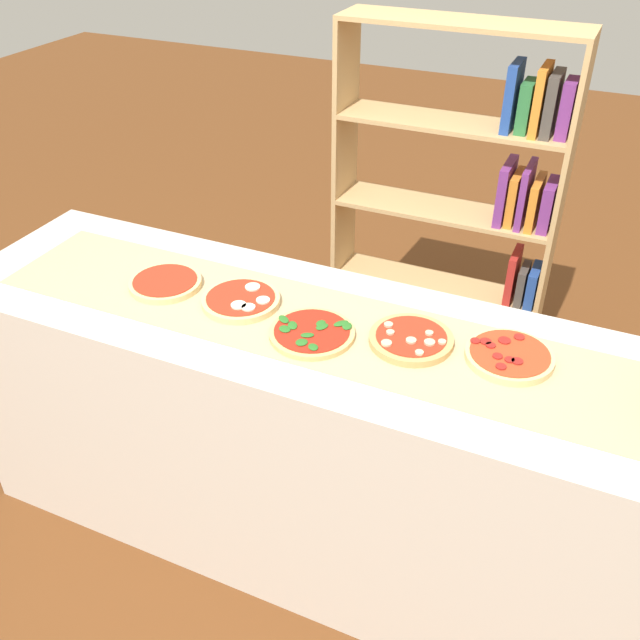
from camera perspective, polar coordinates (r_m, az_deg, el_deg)
ground_plane at (r=2.63m, az=0.00°, el=-16.80°), size 12.00×12.00×0.00m
counter at (r=2.29m, az=0.00°, el=-9.73°), size 2.32×0.64×0.90m
parchment_paper at (r=2.01m, az=0.00°, el=-0.45°), size 2.02×0.39×0.00m
pizza_plain_0 at (r=2.23m, az=-12.33°, el=2.94°), size 0.22×0.22×0.02m
pizza_mozzarella_1 at (r=2.11m, az=-6.37°, el=1.60°), size 0.23×0.23×0.03m
pizza_spinach_2 at (r=1.96m, az=-0.66°, el=-1.03°), size 0.24×0.24×0.02m
pizza_mushroom_3 at (r=1.95m, az=7.34°, el=-1.54°), size 0.23×0.23×0.03m
pizza_pepperoni_4 at (r=1.94m, az=14.98°, el=-2.81°), size 0.23×0.23×0.03m
bookshelf at (r=3.02m, az=12.24°, el=8.54°), size 0.93×0.25×1.50m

